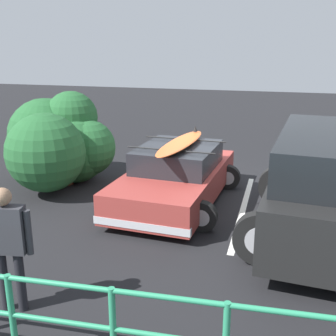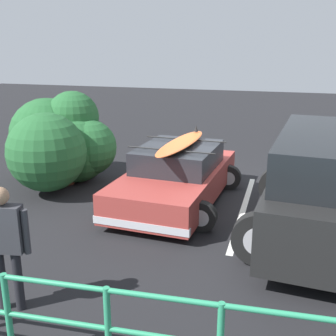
{
  "view_description": "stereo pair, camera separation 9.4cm",
  "coord_description": "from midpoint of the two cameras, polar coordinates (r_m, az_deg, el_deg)",
  "views": [
    {
      "loc": [
        -1.55,
        8.95,
        3.35
      ],
      "look_at": [
        0.58,
        1.22,
        0.95
      ],
      "focal_mm": 45.0,
      "sensor_mm": 36.0,
      "label": 1
    },
    {
      "loc": [
        -1.64,
        8.93,
        3.35
      ],
      "look_at": [
        0.58,
        1.22,
        0.95
      ],
      "focal_mm": 45.0,
      "sensor_mm": 36.0,
      "label": 2
    }
  ],
  "objects": [
    {
      "name": "ground_plane",
      "position": [
        9.68,
        5.62,
        -3.74
      ],
      "size": [
        44.0,
        44.0,
        0.02
      ],
      "primitive_type": "cube",
      "color": "black",
      "rests_on": "ground"
    },
    {
      "name": "parking_stripe",
      "position": [
        9.0,
        10.47,
        -5.49
      ],
      "size": [
        0.12,
        4.18,
        0.0
      ],
      "primitive_type": "cube",
      "rotation": [
        0.0,
        0.0,
        1.57
      ],
      "color": "silver",
      "rests_on": "ground"
    },
    {
      "name": "sedan_car",
      "position": [
        9.07,
        1.44,
        -1.11
      ],
      "size": [
        2.54,
        4.1,
        1.5
      ],
      "color": "#9E3833",
      "rests_on": "ground"
    },
    {
      "name": "suv_car",
      "position": [
        7.77,
        20.96,
        -2.2
      ],
      "size": [
        2.87,
        4.71,
        1.91
      ],
      "color": "black",
      "rests_on": "ground"
    },
    {
      "name": "person_bystander",
      "position": [
        5.68,
        -20.79,
        -8.87
      ],
      "size": [
        0.64,
        0.27,
        1.68
      ],
      "color": "black",
      "rests_on": "ground"
    },
    {
      "name": "railing_fence",
      "position": [
        4.72,
        -14.36,
        -18.46
      ],
      "size": [
        7.97,
        0.52,
        1.05
      ],
      "color": "#2D9366",
      "rests_on": "ground"
    },
    {
      "name": "bush_near_left",
      "position": [
        10.55,
        -14.04,
        3.44
      ],
      "size": [
        2.79,
        3.03,
        2.21
      ],
      "color": "brown",
      "rests_on": "ground"
    }
  ]
}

